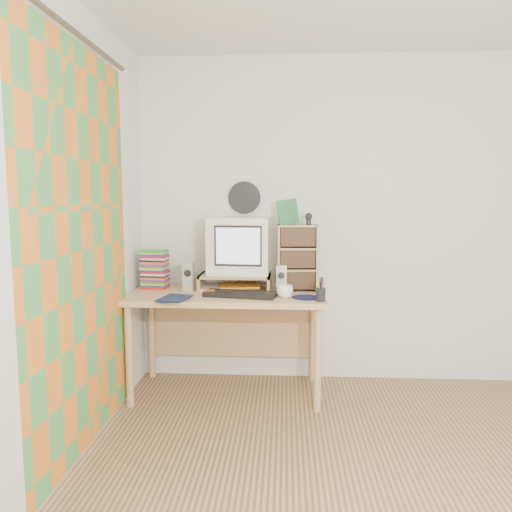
# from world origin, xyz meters

# --- Properties ---
(back_wall) EXTENTS (3.50, 0.00, 3.50)m
(back_wall) POSITION_xyz_m (0.00, 1.75, 1.25)
(back_wall) COLOR white
(back_wall) RESTS_ON floor
(left_wall) EXTENTS (0.00, 3.50, 3.50)m
(left_wall) POSITION_xyz_m (-1.75, 0.00, 1.25)
(left_wall) COLOR white
(left_wall) RESTS_ON floor
(curtain) EXTENTS (0.00, 2.20, 2.20)m
(curtain) POSITION_xyz_m (-1.71, 0.48, 1.15)
(curtain) COLOR orange
(curtain) RESTS_ON left_wall
(wall_disc) EXTENTS (0.25, 0.02, 0.25)m
(wall_disc) POSITION_xyz_m (-0.93, 1.73, 1.43)
(wall_disc) COLOR black
(wall_disc) RESTS_ON back_wall
(desk) EXTENTS (1.40, 0.70, 0.75)m
(desk) POSITION_xyz_m (-1.03, 1.44, 0.62)
(desk) COLOR #D8B474
(desk) RESTS_ON floor
(monitor_riser) EXTENTS (0.52, 0.30, 0.12)m
(monitor_riser) POSITION_xyz_m (-0.98, 1.48, 0.84)
(monitor_riser) COLOR tan
(monitor_riser) RESTS_ON desk
(crt_monitor) EXTENTS (0.47, 0.47, 0.42)m
(crt_monitor) POSITION_xyz_m (-0.95, 1.53, 1.08)
(crt_monitor) COLOR silver
(crt_monitor) RESTS_ON monitor_riser
(speaker_left) EXTENTS (0.09, 0.09, 0.21)m
(speaker_left) POSITION_xyz_m (-1.32, 1.43, 0.86)
(speaker_left) COLOR silver
(speaker_left) RESTS_ON desk
(speaker_right) EXTENTS (0.08, 0.08, 0.20)m
(speaker_right) POSITION_xyz_m (-0.64, 1.41, 0.85)
(speaker_right) COLOR silver
(speaker_right) RESTS_ON desk
(keyboard) EXTENTS (0.52, 0.25, 0.03)m
(keyboard) POSITION_xyz_m (-0.92, 1.24, 0.77)
(keyboard) COLOR black
(keyboard) RESTS_ON desk
(dvd_stack) EXTENTS (0.20, 0.15, 0.26)m
(dvd_stack) POSITION_xyz_m (-1.59, 1.52, 0.88)
(dvd_stack) COLOR brown
(dvd_stack) RESTS_ON desk
(cd_rack) EXTENTS (0.30, 0.17, 0.48)m
(cd_rack) POSITION_xyz_m (-0.52, 1.49, 0.99)
(cd_rack) COLOR tan
(cd_rack) RESTS_ON desk
(mug) EXTENTS (0.11, 0.11, 0.09)m
(mug) POSITION_xyz_m (-0.61, 1.21, 0.79)
(mug) COLOR white
(mug) RESTS_ON desk
(diary) EXTENTS (0.24, 0.20, 0.04)m
(diary) POSITION_xyz_m (-1.44, 1.12, 0.77)
(diary) COLOR #111E3E
(diary) RESTS_ON desk
(mousepad) EXTENTS (0.25, 0.25, 0.00)m
(mousepad) POSITION_xyz_m (-0.46, 1.22, 0.75)
(mousepad) COLOR black
(mousepad) RESTS_ON desk
(pen_cup) EXTENTS (0.08, 0.08, 0.13)m
(pen_cup) POSITION_xyz_m (-0.38, 1.12, 0.81)
(pen_cup) COLOR black
(pen_cup) RESTS_ON desk
(papers) EXTENTS (0.37, 0.30, 0.04)m
(papers) POSITION_xyz_m (-1.03, 1.48, 0.77)
(papers) COLOR beige
(papers) RESTS_ON desk
(red_box) EXTENTS (0.09, 0.06, 0.04)m
(red_box) POSITION_xyz_m (-1.14, 1.25, 0.77)
(red_box) COLOR #CA4B15
(red_box) RESTS_ON desk
(game_box) EXTENTS (0.15, 0.06, 0.18)m
(game_box) POSITION_xyz_m (-0.59, 1.50, 1.33)
(game_box) COLOR #1B6036
(game_box) RESTS_ON cd_rack
(webcam) EXTENTS (0.05, 0.05, 0.09)m
(webcam) POSITION_xyz_m (-0.44, 1.47, 1.28)
(webcam) COLOR black
(webcam) RESTS_ON cd_rack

